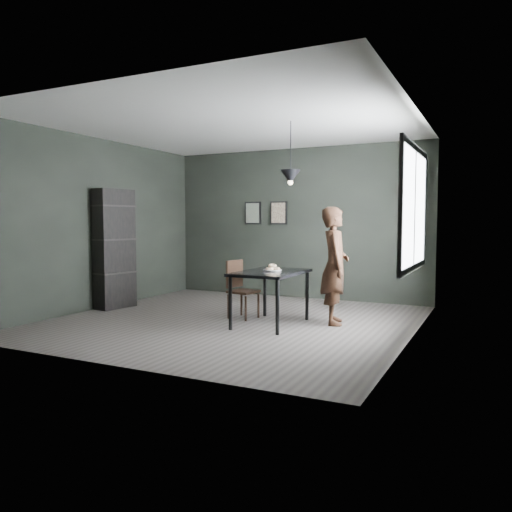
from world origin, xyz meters
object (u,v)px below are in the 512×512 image
at_px(cafe_table, 271,277).
at_px(wood_chair, 239,285).
at_px(woman, 335,266).
at_px(pendant_lamp, 290,176).
at_px(white_plate, 273,271).
at_px(shelf_unit, 113,249).

height_order(cafe_table, wood_chair, wood_chair).
bearing_deg(cafe_table, woman, 30.01).
xyz_separation_m(woman, pendant_lamp, (-0.53, -0.35, 1.23)).
distance_m(white_plate, pendant_lamp, 1.32).
height_order(cafe_table, shelf_unit, shelf_unit).
xyz_separation_m(shelf_unit, pendant_lamp, (3.17, -0.01, 1.07)).
relative_size(white_plate, pendant_lamp, 0.27).
xyz_separation_m(woman, shelf_unit, (-3.70, -0.34, 0.16)).
height_order(cafe_table, white_plate, white_plate).
relative_size(woman, shelf_unit, 0.84).
bearing_deg(woman, shelf_unit, 75.21).
distance_m(wood_chair, shelf_unit, 2.35).
bearing_deg(shelf_unit, woman, 14.80).
relative_size(wood_chair, pendant_lamp, 1.00).
bearing_deg(white_plate, pendant_lamp, 19.67).
height_order(woman, wood_chair, woman).
distance_m(white_plate, shelf_unit, 2.95).
height_order(white_plate, woman, woman).
bearing_deg(woman, cafe_table, 99.97).
xyz_separation_m(cafe_table, shelf_unit, (-2.92, 0.11, 0.31)).
relative_size(cafe_table, shelf_unit, 0.61).
relative_size(cafe_table, white_plate, 5.22).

